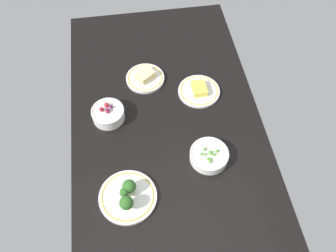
{
  "coord_description": "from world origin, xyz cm",
  "views": [
    {
      "loc": [
        -86.26,
        13.05,
        132.77
      ],
      "look_at": [
        0.0,
        0.0,
        6.0
      ],
      "focal_mm": 39.53,
      "sensor_mm": 36.0,
      "label": 1
    }
  ],
  "objects": [
    {
      "name": "dining_table",
      "position": [
        0.0,
        0.0,
        2.0
      ],
      "size": [
        154.39,
        80.76,
        4.0
      ],
      "primitive_type": "cube",
      "color": "black",
      "rests_on": "ground"
    },
    {
      "name": "plate_cheese",
      "position": [
        17.66,
        -16.77,
        5.1
      ],
      "size": [
        18.73,
        18.73,
        3.9
      ],
      "color": "white",
      "rests_on": "dining_table"
    },
    {
      "name": "plate_sandwich",
      "position": [
        28.85,
        6.29,
        5.34
      ],
      "size": [
        17.64,
        17.64,
        4.64
      ],
      "color": "white",
      "rests_on": "dining_table"
    },
    {
      "name": "bowl_berries",
      "position": [
        9.5,
        24.22,
        6.91
      ],
      "size": [
        13.96,
        13.96,
        7.07
      ],
      "color": "white",
      "rests_on": "dining_table"
    },
    {
      "name": "bowl_peas",
      "position": [
        -16.56,
        -13.91,
        6.28
      ],
      "size": [
        15.47,
        15.47,
        5.23
      ],
      "color": "white",
      "rests_on": "dining_table"
    },
    {
      "name": "plate_broccoli",
      "position": [
        -28.88,
        19.39,
        6.1
      ],
      "size": [
        21.73,
        21.73,
        8.39
      ],
      "color": "white",
      "rests_on": "dining_table"
    }
  ]
}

